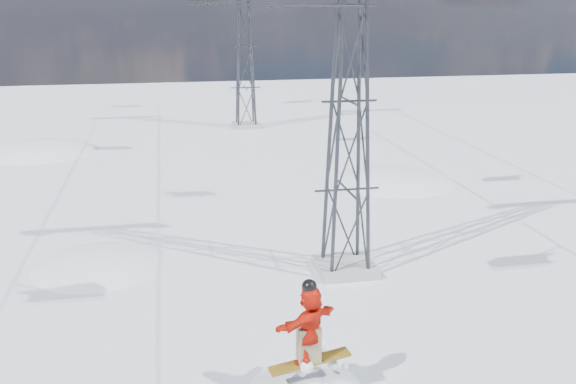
% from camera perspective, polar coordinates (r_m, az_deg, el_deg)
% --- Properties ---
extents(snow_terrain, '(39.00, 37.00, 22.00)m').
position_cam_1_polar(snow_terrain, '(36.36, -9.98, -13.25)').
color(snow_terrain, white).
rests_on(snow_terrain, ground).
extents(lift_tower_near, '(5.20, 1.80, 11.43)m').
position_cam_1_polar(lift_tower_near, '(19.38, 5.47, 7.96)').
color(lift_tower_near, '#999999').
rests_on(lift_tower_near, ground).
extents(lift_tower_far, '(5.20, 1.80, 11.43)m').
position_cam_1_polar(lift_tower_far, '(43.82, -3.87, 12.78)').
color(lift_tower_far, '#999999').
rests_on(lift_tower_far, ground).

